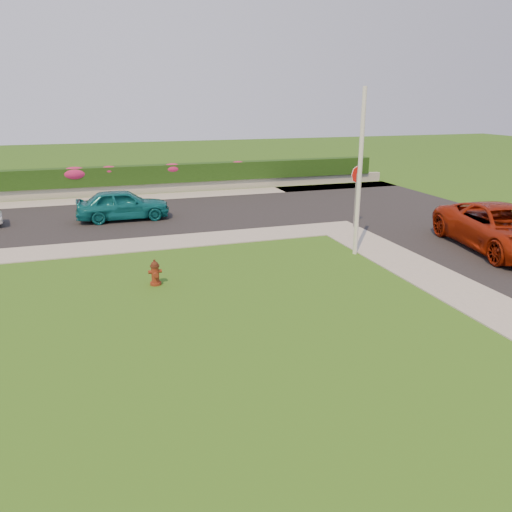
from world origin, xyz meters
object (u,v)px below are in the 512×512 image
object	(u,v)px
fire_hydrant	(155,273)
sedan_teal	(123,204)
suv_red	(502,228)
stop_sign	(356,182)
utility_pole	(360,174)

from	to	relation	value
fire_hydrant	sedan_teal	xyz separation A→B (m)	(-0.36, 9.24, 0.38)
fire_hydrant	sedan_teal	world-z (taller)	sedan_teal
fire_hydrant	sedan_teal	distance (m)	9.26
suv_red	stop_sign	size ratio (longest dim) A/B	2.22
fire_hydrant	stop_sign	bearing A→B (deg)	24.85
fire_hydrant	suv_red	size ratio (longest dim) A/B	0.13
utility_pole	stop_sign	distance (m)	4.17
sedan_teal	utility_pole	xyz separation A→B (m)	(7.88, -8.23, 2.21)
utility_pole	stop_sign	size ratio (longest dim) A/B	2.16
sedan_teal	stop_sign	size ratio (longest dim) A/B	1.55
fire_hydrant	utility_pole	bearing A→B (deg)	6.47
suv_red	utility_pole	bearing A→B (deg)	175.19
sedan_teal	utility_pole	world-z (taller)	utility_pole
fire_hydrant	stop_sign	xyz separation A→B (m)	(9.43, 4.62, 1.69)
sedan_teal	stop_sign	distance (m)	10.90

